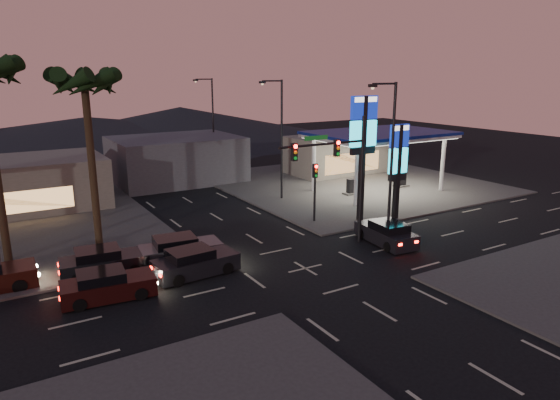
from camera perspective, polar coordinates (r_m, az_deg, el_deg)
ground at (r=27.90m, az=2.91°, el=-7.82°), size 140.00×140.00×0.00m
corner_lot_ne at (r=49.39m, az=7.92°, el=1.95°), size 24.00×24.00×0.12m
gas_station at (r=45.57m, az=11.32°, el=7.19°), size 12.20×8.20×5.47m
convenience_store at (r=54.11m, az=6.31°, el=5.17°), size 10.00×6.00×4.00m
pylon_sign_tall at (r=35.65m, az=9.49°, el=7.49°), size 2.20×0.35×9.00m
pylon_sign_short at (r=36.83m, az=13.36°, el=4.78°), size 1.60×0.35×7.00m
traffic_signal_mast at (r=30.15m, az=6.86°, el=4.13°), size 6.10×0.39×8.00m
pedestal_signal at (r=35.54m, az=4.03°, el=1.95°), size 0.32×0.39×4.30m
streetlight_near at (r=31.29m, az=12.41°, el=5.18°), size 2.14×0.25×10.00m
streetlight_mid at (r=41.59m, az=-0.05°, el=7.69°), size 2.14×0.25×10.00m
streetlight_far at (r=54.00m, az=-7.86°, el=9.08°), size 2.14×0.25×10.00m
palm_a at (r=31.37m, az=-21.38°, el=11.39°), size 4.41×4.41×10.86m
building_far_mid at (r=50.85m, az=-11.78°, el=4.60°), size 12.00×9.00×4.40m
hill_right at (r=86.93m, az=-11.31°, el=8.74°), size 50.00×50.00×5.00m
hill_center at (r=83.09m, az=-21.11°, el=7.47°), size 60.00×60.00×4.00m
car_lane_a_front at (r=27.15m, az=-9.73°, el=-7.08°), size 4.70×2.22×1.50m
car_lane_a_mid at (r=25.48m, az=-19.18°, el=-9.23°), size 4.55×2.23×1.44m
car_lane_b_front at (r=29.15m, az=-11.40°, el=-5.62°), size 4.82×2.39×1.52m
car_lane_b_mid at (r=28.45m, az=-19.59°, el=-6.73°), size 4.71×2.30×1.49m
suv_station at (r=32.25m, az=12.07°, el=-3.75°), size 2.30×4.58×1.47m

